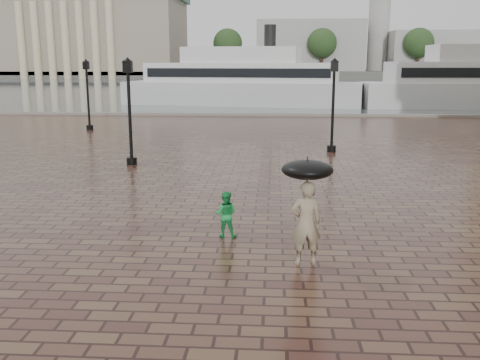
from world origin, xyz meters
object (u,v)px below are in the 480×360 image
object	(u,v)px
street_lamps	(176,102)
adult_pedestrian	(306,223)
ferry_near	(242,81)
child_pedestrian	(226,214)

from	to	relation	value
street_lamps	adult_pedestrian	bearing A→B (deg)	-70.62
street_lamps	adult_pedestrian	xyz separation A→B (m)	(5.86, -16.65, -1.39)
street_lamps	adult_pedestrian	size ratio (longest dim) A/B	8.28
street_lamps	ferry_near	size ratio (longest dim) A/B	0.61
ferry_near	street_lamps	bearing A→B (deg)	-83.72
child_pedestrian	ferry_near	world-z (taller)	ferry_near
street_lamps	ferry_near	bearing A→B (deg)	86.51
street_lamps	child_pedestrian	bearing A→B (deg)	-75.13
adult_pedestrian	ferry_near	world-z (taller)	ferry_near
adult_pedestrian	ferry_near	size ratio (longest dim) A/B	0.07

